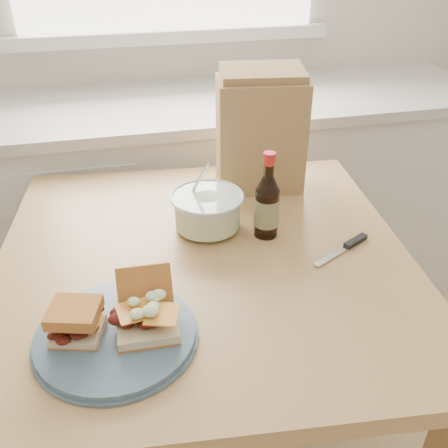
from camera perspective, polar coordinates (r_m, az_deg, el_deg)
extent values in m
cube|color=white|center=(2.20, -4.03, 1.74)|extent=(2.40, 0.60, 0.90)
cube|color=beige|center=(2.00, -4.54, 13.45)|extent=(2.50, 0.64, 0.04)
cube|color=#AA7A50|center=(1.24, -2.20, -4.48)|extent=(1.10, 1.10, 0.04)
cube|color=#AA7A50|center=(1.88, -17.11, -7.61)|extent=(0.07, 0.07, 0.79)
cube|color=#AA7A50|center=(1.92, 10.19, -5.62)|extent=(0.07, 0.07, 0.79)
cylinder|color=#455D70|center=(1.02, -12.23, -12.36)|extent=(0.31, 0.31, 0.02)
cube|color=beige|center=(1.02, -16.34, -11.67)|extent=(0.11, 0.11, 0.02)
cube|color=orange|center=(1.00, -16.59, -10.45)|extent=(0.07, 0.07, 0.00)
cube|color=#B06E2E|center=(0.99, -16.75, -9.66)|extent=(0.11, 0.11, 0.02)
cube|color=beige|center=(1.00, -8.72, -11.43)|extent=(0.12, 0.11, 0.02)
cube|color=orange|center=(0.98, -8.90, -9.88)|extent=(0.07, 0.07, 0.00)
cube|color=#B06E2E|center=(1.03, -9.02, -7.42)|extent=(0.11, 0.08, 0.10)
cone|color=silver|center=(1.30, -1.91, 1.31)|extent=(0.19, 0.19, 0.10)
cylinder|color=white|center=(1.31, -1.91, 1.14)|extent=(0.17, 0.17, 0.06)
torus|color=silver|center=(1.28, -1.95, 3.18)|extent=(0.19, 0.19, 0.01)
cylinder|color=silver|center=(1.29, -2.99, 4.85)|extent=(0.06, 0.06, 0.13)
cylinder|color=black|center=(1.27, 4.88, 1.26)|extent=(0.06, 0.06, 0.13)
cone|color=black|center=(1.23, 5.06, 4.63)|extent=(0.06, 0.06, 0.04)
cylinder|color=black|center=(1.21, 5.16, 6.61)|extent=(0.03, 0.03, 0.05)
cylinder|color=red|center=(1.21, 5.20, 7.27)|extent=(0.03, 0.03, 0.02)
cylinder|color=#AD1F30|center=(1.20, 5.23, 7.96)|extent=(0.03, 0.03, 0.01)
cylinder|color=#333E1F|center=(1.27, 4.89, 1.45)|extent=(0.06, 0.06, 0.07)
cube|color=silver|center=(1.25, 12.43, -3.47)|extent=(0.13, 0.08, 0.00)
cube|color=black|center=(1.31, 14.81, -1.89)|extent=(0.08, 0.05, 0.01)
cube|color=#987349|center=(1.49, 4.16, 10.14)|extent=(0.27, 0.20, 0.33)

